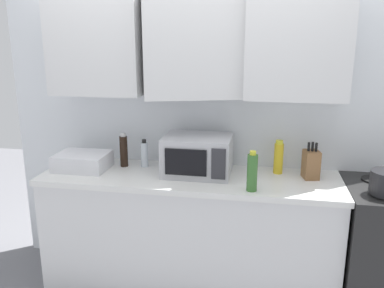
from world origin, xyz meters
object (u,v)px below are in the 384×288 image
knife_block (311,164)px  bottle_green_oil (252,172)px  dish_rack (83,161)px  bottle_soy_dark (124,151)px  bottle_yellow_mustard (279,158)px  bottle_clear_tall (144,154)px  microwave (197,155)px

knife_block → bottle_green_oil: bearing=-141.6°
dish_rack → bottle_soy_dark: bearing=22.5°
bottle_yellow_mustard → bottle_clear_tall: (-1.00, -0.02, -0.02)m
bottle_yellow_mustard → bottle_green_oil: size_ratio=0.93×
bottle_green_oil → knife_block: bearing=38.4°
dish_rack → bottle_yellow_mustard: bottle_yellow_mustard is taller
bottle_yellow_mustard → bottle_clear_tall: size_ratio=1.15×
knife_block → bottle_soy_dark: (-1.38, 0.03, 0.02)m
dish_rack → knife_block: size_ratio=1.43×
knife_block → bottle_clear_tall: size_ratio=1.24×
dish_rack → bottle_soy_dark: 0.31m
bottle_green_oil → bottle_clear_tall: bottle_green_oil is taller
bottle_yellow_mustard → dish_rack: bearing=-173.6°
microwave → bottle_clear_tall: bearing=167.6°
microwave → dish_rack: (-0.87, -0.04, -0.08)m
knife_block → bottle_green_oil: 0.51m
bottle_clear_tall → bottle_soy_dark: 0.16m
microwave → bottle_clear_tall: size_ratio=2.24×
bottle_green_oil → dish_rack: bearing=170.0°
microwave → bottle_yellow_mustard: size_ratio=1.94×
bottle_yellow_mustard → bottle_clear_tall: bearing=-178.6°
bottle_green_oil → bottle_soy_dark: size_ratio=1.02×
microwave → knife_block: microwave is taller
dish_rack → bottle_yellow_mustard: size_ratio=1.53×
bottle_soy_dark → dish_rack: bearing=-157.5°
bottle_soy_dark → bottle_green_oil: bearing=-19.1°
dish_rack → knife_block: 1.67m
bottle_yellow_mustard → knife_block: bearing=-17.4°
microwave → knife_block: bearing=3.5°
dish_rack → bottle_green_oil: bearing=-10.0°
bottle_clear_tall → knife_block: bearing=-2.1°
microwave → dish_rack: microwave is taller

